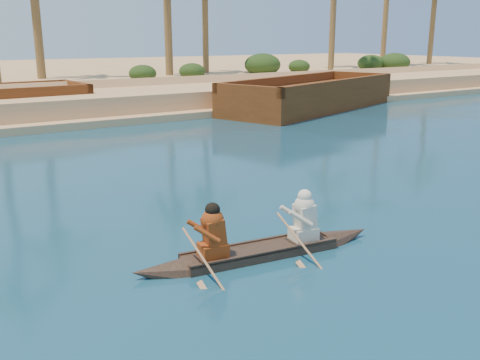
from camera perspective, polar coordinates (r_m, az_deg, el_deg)
canoe at (r=10.51m, az=2.16°, el=-6.74°), size 5.19×1.32×1.42m
barge_right at (r=32.49m, az=7.61°, el=8.85°), size 13.75×8.41×2.17m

